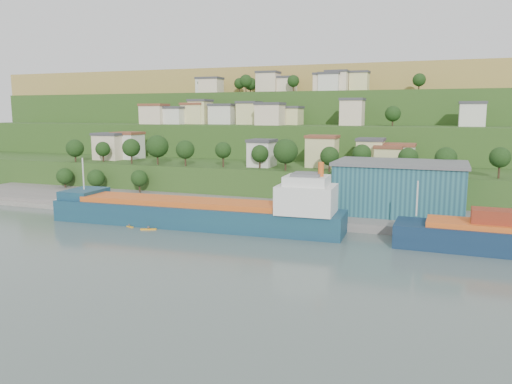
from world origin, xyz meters
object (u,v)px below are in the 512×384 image
at_px(warehouse, 399,187).
at_px(kayak_orange, 148,229).
at_px(cargo_ship_near, 203,215).
at_px(caravan, 65,197).

height_order(warehouse, kayak_orange, warehouse).
height_order(cargo_ship_near, kayak_orange, cargo_ship_near).
bearing_deg(kayak_orange, cargo_ship_near, 13.06).
distance_m(warehouse, caravan, 93.20).
height_order(warehouse, caravan, warehouse).
xyz_separation_m(cargo_ship_near, kayak_orange, (-10.27, -7.21, -2.64)).
bearing_deg(cargo_ship_near, warehouse, 25.43).
xyz_separation_m(caravan, kayak_orange, (39.40, -17.96, -2.17)).
distance_m(warehouse, kayak_orange, 61.21).
relative_size(cargo_ship_near, warehouse, 2.29).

